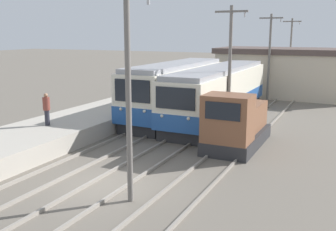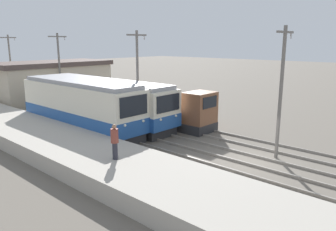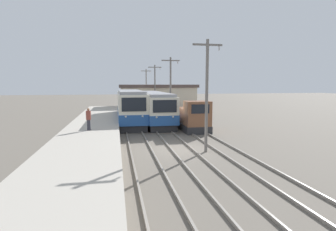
% 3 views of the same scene
% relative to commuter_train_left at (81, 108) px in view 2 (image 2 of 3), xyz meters
% --- Properties ---
extents(ground_plane, '(200.00, 200.00, 0.00)m').
position_rel_commuter_train_left_xyz_m(ground_plane, '(2.60, -12.47, -1.78)').
color(ground_plane, '#665E54').
extents(platform_left, '(4.50, 54.00, 0.94)m').
position_rel_commuter_train_left_xyz_m(platform_left, '(-3.65, -12.47, -1.31)').
color(platform_left, '#ADA599').
rests_on(platform_left, ground).
extents(track_left, '(1.54, 60.00, 0.14)m').
position_rel_commuter_train_left_xyz_m(track_left, '(0.00, -12.47, -1.71)').
color(track_left, gray).
rests_on(track_left, ground).
extents(track_center, '(1.54, 60.00, 0.14)m').
position_rel_commuter_train_left_xyz_m(track_center, '(2.80, -12.47, -1.71)').
color(track_center, gray).
rests_on(track_center, ground).
extents(track_right, '(1.54, 60.00, 0.14)m').
position_rel_commuter_train_left_xyz_m(track_right, '(5.80, -12.47, -1.71)').
color(track_right, gray).
rests_on(track_right, ground).
extents(commuter_train_left, '(2.84, 11.92, 3.86)m').
position_rel_commuter_train_left_xyz_m(commuter_train_left, '(0.00, 0.00, 0.00)').
color(commuter_train_left, '#28282B').
rests_on(commuter_train_left, ground).
extents(commuter_train_center, '(2.84, 14.70, 3.61)m').
position_rel_commuter_train_left_xyz_m(commuter_train_center, '(2.80, 1.03, -0.10)').
color(commuter_train_center, '#28282B').
rests_on(commuter_train_center, ground).
extents(shunting_locomotive, '(2.40, 5.56, 3.00)m').
position_rel_commuter_train_left_xyz_m(shunting_locomotive, '(5.80, -5.12, -0.58)').
color(shunting_locomotive, '#28282B').
rests_on(shunting_locomotive, ground).
extents(catenary_mast_near, '(2.00, 0.20, 7.46)m').
position_rel_commuter_train_left_xyz_m(catenary_mast_near, '(4.31, -13.36, 2.27)').
color(catenary_mast_near, slate).
rests_on(catenary_mast_near, ground).
extents(catenary_mast_mid, '(2.00, 0.20, 7.46)m').
position_rel_commuter_train_left_xyz_m(catenary_mast_mid, '(4.31, -1.64, 2.27)').
color(catenary_mast_mid, slate).
rests_on(catenary_mast_mid, ground).
extents(catenary_mast_far, '(2.00, 0.20, 7.46)m').
position_rel_commuter_train_left_xyz_m(catenary_mast_far, '(4.31, 10.08, 2.27)').
color(catenary_mast_far, slate).
rests_on(catenary_mast_far, ground).
extents(catenary_mast_distant, '(2.00, 0.20, 7.46)m').
position_rel_commuter_train_left_xyz_m(catenary_mast_distant, '(4.31, 21.80, 2.27)').
color(catenary_mast_distant, slate).
rests_on(catenary_mast_distant, ground).
extents(person_on_platform, '(0.38, 0.38, 1.77)m').
position_rel_commuter_train_left_xyz_m(person_on_platform, '(-3.76, -8.64, 0.12)').
color(person_on_platform, '#282833').
rests_on(person_on_platform, platform_left).
extents(station_building, '(12.60, 6.30, 4.48)m').
position_rel_commuter_train_left_xyz_m(station_building, '(5.23, 13.53, 0.48)').
color(station_building, beige).
rests_on(station_building, ground).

